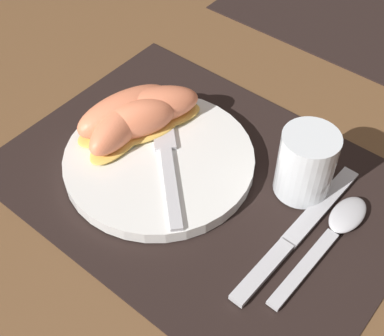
# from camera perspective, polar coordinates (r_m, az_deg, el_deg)

# --- Properties ---
(ground_plane) EXTENTS (3.00, 3.00, 0.00)m
(ground_plane) POSITION_cam_1_polar(r_m,az_deg,el_deg) (0.64, 1.24, -1.61)
(ground_plane) COLOR brown
(placemat) EXTENTS (0.47, 0.35, 0.00)m
(placemat) POSITION_cam_1_polar(r_m,az_deg,el_deg) (0.64, 1.24, -1.50)
(placemat) COLOR black
(placemat) RESTS_ON ground_plane
(placemat_far) EXTENTS (0.47, 0.35, 0.00)m
(placemat_far) POSITION_cam_1_polar(r_m,az_deg,el_deg) (0.98, 19.75, 15.33)
(placemat_far) COLOR black
(placemat_far) RESTS_ON ground_plane
(plate) EXTENTS (0.23, 0.23, 0.02)m
(plate) POSITION_cam_1_polar(r_m,az_deg,el_deg) (0.65, -3.52, 0.85)
(plate) COLOR white
(plate) RESTS_ON placemat
(juice_glass) EXTENTS (0.07, 0.07, 0.08)m
(juice_glass) POSITION_cam_1_polar(r_m,az_deg,el_deg) (0.62, 12.00, 0.17)
(juice_glass) COLOR silver
(juice_glass) RESTS_ON placemat
(knife) EXTENTS (0.02, 0.23, 0.01)m
(knife) POSITION_cam_1_polar(r_m,az_deg,el_deg) (0.60, 11.02, -6.91)
(knife) COLOR #BCBCC1
(knife) RESTS_ON placemat
(spoon) EXTENTS (0.04, 0.18, 0.01)m
(spoon) POSITION_cam_1_polar(r_m,az_deg,el_deg) (0.61, 15.16, -6.22)
(spoon) COLOR #BCBCC1
(spoon) RESTS_ON placemat
(fork) EXTENTS (0.16, 0.15, 0.00)m
(fork) POSITION_cam_1_polar(r_m,az_deg,el_deg) (0.64, -2.75, 1.50)
(fork) COLOR #BCBCC1
(fork) RESTS_ON plate
(citrus_wedge_0) EXTENTS (0.12, 0.14, 0.05)m
(citrus_wedge_0) POSITION_cam_1_polar(r_m,az_deg,el_deg) (0.68, -4.57, 6.34)
(citrus_wedge_0) COLOR #F7C656
(citrus_wedge_0) RESTS_ON plate
(citrus_wedge_1) EXTENTS (0.09, 0.11, 0.05)m
(citrus_wedge_1) POSITION_cam_1_polar(r_m,az_deg,el_deg) (0.66, -5.58, 5.18)
(citrus_wedge_1) COLOR #F7C656
(citrus_wedge_1) RESTS_ON plate
(citrus_wedge_2) EXTENTS (0.09, 0.14, 0.05)m
(citrus_wedge_2) POSITION_cam_1_polar(r_m,az_deg,el_deg) (0.67, -7.27, 5.72)
(citrus_wedge_2) COLOR #F7C656
(citrus_wedge_2) RESTS_ON plate
(citrus_wedge_3) EXTENTS (0.06, 0.12, 0.04)m
(citrus_wedge_3) POSITION_cam_1_polar(r_m,az_deg,el_deg) (0.66, -7.52, 4.49)
(citrus_wedge_3) COLOR #F7C656
(citrus_wedge_3) RESTS_ON plate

